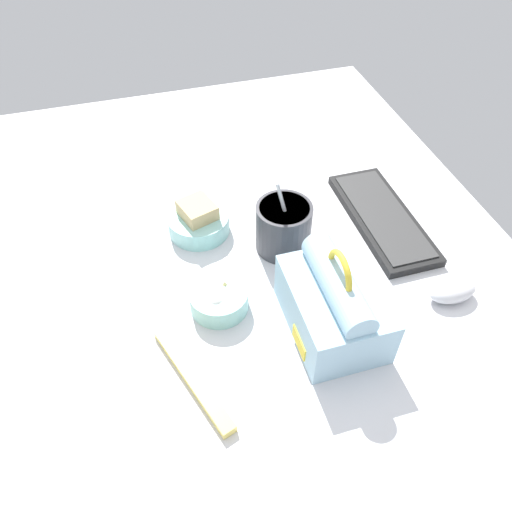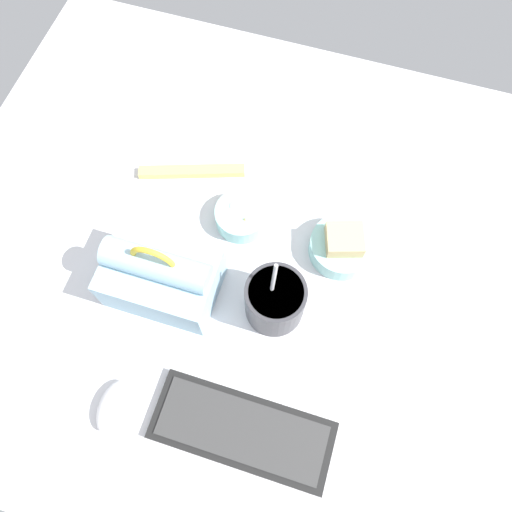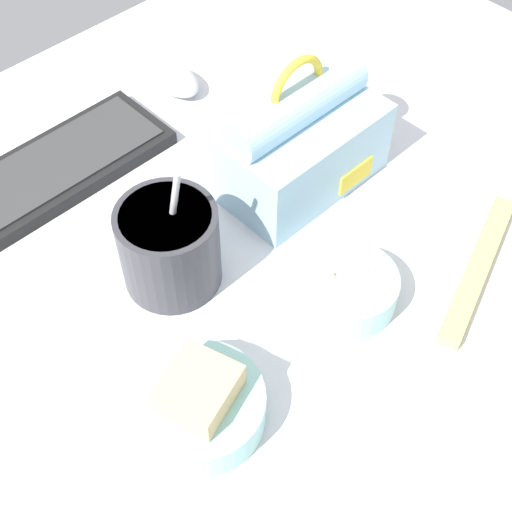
% 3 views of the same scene
% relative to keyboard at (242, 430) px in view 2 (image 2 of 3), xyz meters
% --- Properties ---
extents(desk_surface, '(1.40, 1.10, 0.02)m').
position_rel_keyboard_xyz_m(desk_surface, '(0.03, -0.32, -0.02)').
color(desk_surface, silver).
rests_on(desk_surface, ground).
extents(keyboard, '(0.31, 0.12, 0.02)m').
position_rel_keyboard_xyz_m(keyboard, '(0.00, 0.00, 0.00)').
color(keyboard, black).
rests_on(keyboard, desk_surface).
extents(lunch_bag, '(0.20, 0.14, 0.18)m').
position_rel_keyboard_xyz_m(lunch_bag, '(0.22, -0.21, 0.05)').
color(lunch_bag, '#9EC6DB').
rests_on(lunch_bag, desk_surface).
extents(soup_cup, '(0.11, 0.11, 0.17)m').
position_rel_keyboard_xyz_m(soup_cup, '(0.01, -0.22, 0.04)').
color(soup_cup, '#333338').
rests_on(soup_cup, desk_surface).
extents(bento_bowl_sandwich, '(0.12, 0.12, 0.07)m').
position_rel_keyboard_xyz_m(bento_bowl_sandwich, '(-0.08, -0.38, 0.02)').
color(bento_bowl_sandwich, '#93D1CC').
rests_on(bento_bowl_sandwich, desk_surface).
extents(bento_bowl_snacks, '(0.10, 0.10, 0.05)m').
position_rel_keyboard_xyz_m(bento_bowl_snacks, '(0.12, -0.38, 0.01)').
color(bento_bowl_snacks, '#93D1CC').
rests_on(bento_bowl_snacks, desk_surface).
extents(computer_mouse, '(0.05, 0.09, 0.04)m').
position_rel_keyboard_xyz_m(computer_mouse, '(0.22, 0.03, 0.01)').
color(computer_mouse, silver).
rests_on(computer_mouse, desk_surface).
extents(chopstick_case, '(0.22, 0.09, 0.02)m').
position_rel_keyboard_xyz_m(chopstick_case, '(0.26, -0.46, -0.00)').
color(chopstick_case, '#EFD666').
rests_on(chopstick_case, desk_surface).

